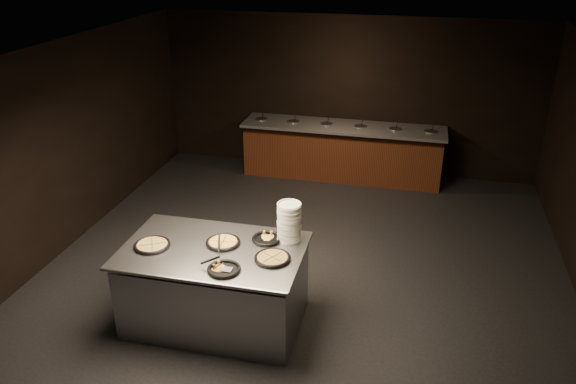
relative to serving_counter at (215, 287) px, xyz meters
name	(u,v)px	position (x,y,z in m)	size (l,w,h in m)	color
room	(302,179)	(0.78, 1.10, 0.98)	(7.02, 8.02, 2.92)	black
salad_bar	(342,155)	(0.78, 4.66, -0.03)	(3.70, 0.83, 1.18)	brown
serving_counter	(215,287)	(0.00, 0.00, 0.00)	(2.05, 1.31, 0.98)	#B2B5BA
plate_stack	(289,222)	(0.79, 0.40, 0.74)	(0.27, 0.27, 0.46)	white
pan_veggie_whole	(152,245)	(-0.68, -0.12, 0.53)	(0.41, 0.41, 0.04)	black
pan_cheese_whole	(223,242)	(0.08, 0.13, 0.53)	(0.39, 0.39, 0.04)	black
pan_cheese_slices_a	(267,239)	(0.54, 0.33, 0.53)	(0.34, 0.34, 0.04)	black
pan_cheese_slices_b	(224,269)	(0.27, -0.40, 0.53)	(0.35, 0.35, 0.04)	black
pan_veggie_slices	(273,258)	(0.71, -0.07, 0.53)	(0.40, 0.40, 0.04)	black
server_left	(219,243)	(0.07, 0.01, 0.59)	(0.17, 0.32, 0.16)	#B2B5BA
server_right	(215,263)	(0.18, -0.40, 0.60)	(0.34, 0.10, 0.16)	#B2B5BA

